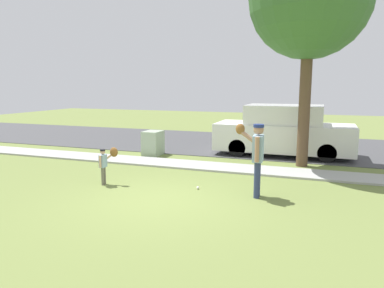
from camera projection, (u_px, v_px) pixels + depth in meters
ground_plane at (205, 168)px, 11.59m from camera, size 48.00×48.00×0.00m
sidewalk_strip at (206, 166)px, 11.68m from camera, size 36.00×1.20×0.06m
road_surface at (240, 144)px, 16.32m from camera, size 36.00×6.80×0.02m
person_adult at (256, 152)px, 8.40m from camera, size 0.73×0.61×1.73m
person_child at (106, 160)px, 9.52m from camera, size 0.43×0.41×1.00m
baseball at (198, 188)px, 9.17m from camera, size 0.07×0.07×0.07m
utility_cabinet at (153, 143)px, 13.64m from camera, size 0.61×0.80×0.91m
parked_van_white at (284, 132)px, 13.49m from camera, size 5.00×1.95×1.88m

